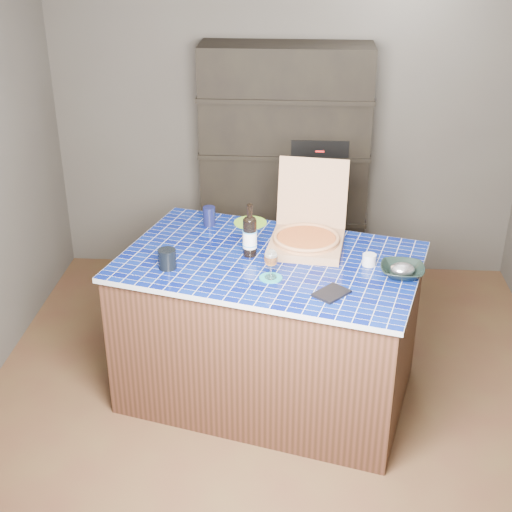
# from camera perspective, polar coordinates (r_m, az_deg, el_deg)

# --- Properties ---
(room) EXTENTS (3.50, 3.50, 3.50)m
(room) POSITION_cam_1_polar(r_m,az_deg,el_deg) (3.74, 1.64, 4.26)
(room) COLOR brown
(room) RESTS_ON ground
(shelving_unit) EXTENTS (1.20, 0.41, 1.80)m
(shelving_unit) POSITION_cam_1_polar(r_m,az_deg,el_deg) (5.29, 2.33, 6.98)
(shelving_unit) COLOR black
(shelving_unit) RESTS_ON floor
(kitchen_island) EXTENTS (1.84, 1.42, 0.89)m
(kitchen_island) POSITION_cam_1_polar(r_m,az_deg,el_deg) (4.15, 1.05, -5.76)
(kitchen_island) COLOR #4E2A1E
(kitchen_island) RESTS_ON floor
(pizza_box) EXTENTS (0.47, 0.54, 0.45)m
(pizza_box) POSITION_cam_1_polar(r_m,az_deg,el_deg) (4.07, 4.09, 1.59)
(pizza_box) COLOR #A36F54
(pizza_box) RESTS_ON kitchen_island
(mead_bottle) EXTENTS (0.08, 0.08, 0.31)m
(mead_bottle) POSITION_cam_1_polar(r_m,az_deg,el_deg) (3.93, -0.50, 1.65)
(mead_bottle) COLOR black
(mead_bottle) RESTS_ON kitchen_island
(teal_trivet) EXTENTS (0.12, 0.12, 0.01)m
(teal_trivet) POSITION_cam_1_polar(r_m,az_deg,el_deg) (3.74, 1.19, -1.76)
(teal_trivet) COLOR teal
(teal_trivet) RESTS_ON kitchen_island
(wine_glass) EXTENTS (0.07, 0.07, 0.16)m
(wine_glass) POSITION_cam_1_polar(r_m,az_deg,el_deg) (3.68, 1.20, -0.19)
(wine_glass) COLOR white
(wine_glass) RESTS_ON teal_trivet
(tumbler) EXTENTS (0.10, 0.10, 0.11)m
(tumbler) POSITION_cam_1_polar(r_m,az_deg,el_deg) (3.85, -7.12, -0.23)
(tumbler) COLOR black
(tumbler) RESTS_ON kitchen_island
(dvd_case) EXTENTS (0.21, 0.21, 0.01)m
(dvd_case) POSITION_cam_1_polar(r_m,az_deg,el_deg) (3.60, 6.06, -2.98)
(dvd_case) COLOR black
(dvd_case) RESTS_ON kitchen_island
(bowl) EXTENTS (0.25, 0.25, 0.06)m
(bowl) POSITION_cam_1_polar(r_m,az_deg,el_deg) (3.83, 11.62, -1.17)
(bowl) COLOR black
(bowl) RESTS_ON kitchen_island
(foil_contents) EXTENTS (0.13, 0.11, 0.06)m
(foil_contents) POSITION_cam_1_polar(r_m,az_deg,el_deg) (3.82, 11.64, -1.02)
(foil_contents) COLOR silver
(foil_contents) RESTS_ON bowl
(white_jar) EXTENTS (0.07, 0.07, 0.06)m
(white_jar) POSITION_cam_1_polar(r_m,az_deg,el_deg) (3.91, 9.05, -0.30)
(white_jar) COLOR silver
(white_jar) RESTS_ON kitchen_island
(navy_cup) EXTENTS (0.07, 0.07, 0.12)m
(navy_cup) POSITION_cam_1_polar(r_m,az_deg,el_deg) (4.35, -3.76, 3.21)
(navy_cup) COLOR #0E1133
(navy_cup) RESTS_ON kitchen_island
(green_trivet) EXTENTS (0.20, 0.20, 0.01)m
(green_trivet) POSITION_cam_1_polar(r_m,az_deg,el_deg) (4.39, -0.46, 2.70)
(green_trivet) COLOR #84CD2B
(green_trivet) RESTS_ON kitchen_island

